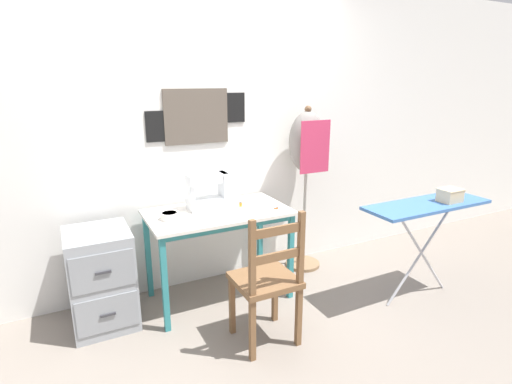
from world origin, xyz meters
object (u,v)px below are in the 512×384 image
(thread_spool_near_machine, at_px, (241,204))
(ironing_board, at_px, (427,209))
(fabric_bowl, at_px, (170,216))
(wooden_chair, at_px, (267,281))
(dress_form, at_px, (307,151))
(storage_box, at_px, (450,195))
(filing_cabinet, at_px, (101,278))
(scissors, at_px, (277,207))
(sewing_machine, at_px, (213,192))

(thread_spool_near_machine, xyz_separation_m, ironing_board, (1.24, -0.74, -0.00))
(fabric_bowl, distance_m, thread_spool_near_machine, 0.59)
(wooden_chair, height_order, dress_form, dress_form)
(fabric_bowl, height_order, dress_form, dress_form)
(storage_box, bearing_deg, fabric_bowl, 159.55)
(thread_spool_near_machine, bearing_deg, storage_box, -28.94)
(filing_cabinet, distance_m, storage_box, 2.69)
(fabric_bowl, bearing_deg, storage_box, -20.45)
(dress_form, relative_size, storage_box, 8.86)
(scissors, bearing_deg, storage_box, -28.36)
(scissors, xyz_separation_m, wooden_chair, (-0.38, -0.55, -0.29))
(thread_spool_near_machine, relative_size, filing_cabinet, 0.06)
(scissors, relative_size, ironing_board, 0.12)
(scissors, height_order, ironing_board, ironing_board)
(sewing_machine, xyz_separation_m, fabric_bowl, (-0.39, -0.12, -0.10))
(fabric_bowl, distance_m, wooden_chair, 0.86)
(scissors, distance_m, ironing_board, 1.15)
(sewing_machine, xyz_separation_m, dress_form, (0.92, 0.07, 0.24))
(scissors, bearing_deg, dress_form, 33.38)
(scissors, distance_m, filing_cabinet, 1.40)
(ironing_board, bearing_deg, wooden_chair, 178.27)
(thread_spool_near_machine, xyz_separation_m, dress_form, (0.72, 0.16, 0.35))
(thread_spool_near_machine, bearing_deg, ironing_board, -30.91)
(scissors, bearing_deg, wooden_chair, -125.09)
(sewing_machine, bearing_deg, fabric_bowl, -162.48)
(dress_form, bearing_deg, thread_spool_near_machine, -167.82)
(ironing_board, bearing_deg, dress_form, 120.16)
(thread_spool_near_machine, relative_size, storage_box, 0.23)
(fabric_bowl, distance_m, scissors, 0.84)
(scissors, xyz_separation_m, thread_spool_near_machine, (-0.25, 0.15, 0.02))
(storage_box, bearing_deg, filing_cabinet, 162.15)
(scissors, height_order, wooden_chair, wooden_chair)
(thread_spool_near_machine, distance_m, storage_box, 1.63)
(thread_spool_near_machine, relative_size, ironing_board, 0.04)
(thread_spool_near_machine, relative_size, dress_form, 0.03)
(scissors, height_order, dress_form, dress_form)
(thread_spool_near_machine, xyz_separation_m, wooden_chair, (-0.13, -0.70, -0.31))
(scissors, xyz_separation_m, storage_box, (1.18, -0.64, 0.11))
(filing_cabinet, distance_m, ironing_board, 2.48)
(fabric_bowl, xyz_separation_m, ironing_board, (1.83, -0.70, -0.01))
(filing_cabinet, relative_size, storage_box, 4.19)
(fabric_bowl, relative_size, storage_box, 0.79)
(fabric_bowl, xyz_separation_m, storage_box, (2.01, -0.75, 0.09))
(fabric_bowl, xyz_separation_m, thread_spool_near_machine, (0.59, 0.04, -0.01))
(wooden_chair, relative_size, ironing_board, 0.90)
(dress_form, height_order, ironing_board, dress_form)
(fabric_bowl, height_order, thread_spool_near_machine, fabric_bowl)
(scissors, xyz_separation_m, filing_cabinet, (-1.34, 0.17, -0.39))
(dress_form, bearing_deg, fabric_bowl, -171.52)
(fabric_bowl, bearing_deg, wooden_chair, -55.79)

